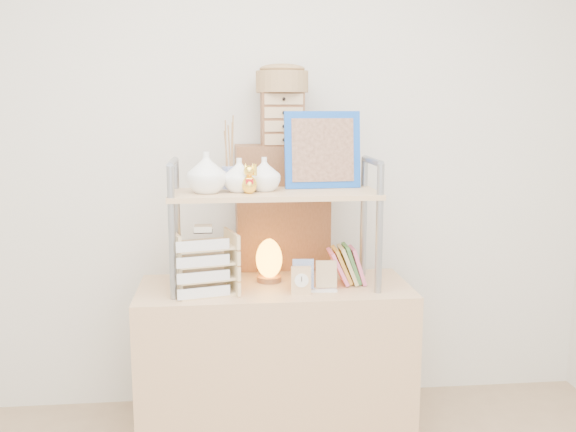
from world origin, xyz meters
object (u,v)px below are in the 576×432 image
object	(u,v)px
letter_tray	(204,266)
salt_lamp	(269,260)
desk	(275,366)
cabinet	(282,280)

from	to	relation	value
letter_tray	salt_lamp	distance (m)	0.32
desk	salt_lamp	size ratio (longest dim) A/B	6.09
salt_lamp	desk	bearing A→B (deg)	-76.18
salt_lamp	cabinet	bearing A→B (deg)	73.42
desk	cabinet	world-z (taller)	cabinet
desk	letter_tray	distance (m)	0.58
desk	cabinet	distance (m)	0.48
cabinet	letter_tray	distance (m)	0.61
desk	letter_tray	xyz separation A→B (m)	(-0.31, -0.07, 0.49)
cabinet	salt_lamp	distance (m)	0.35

